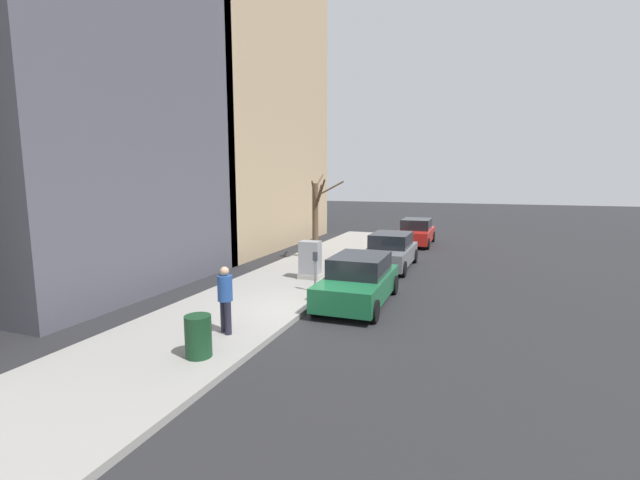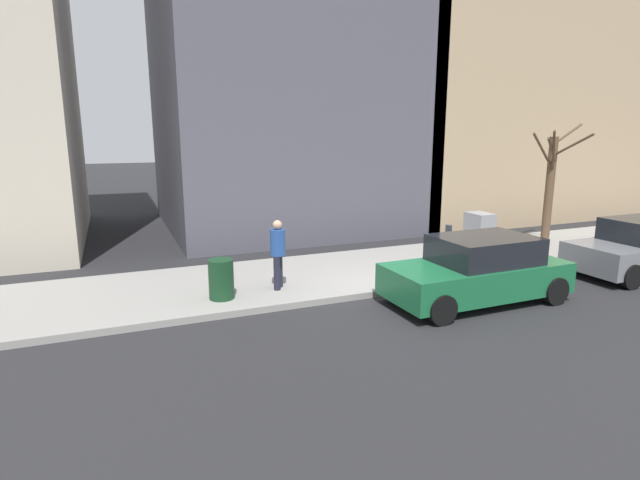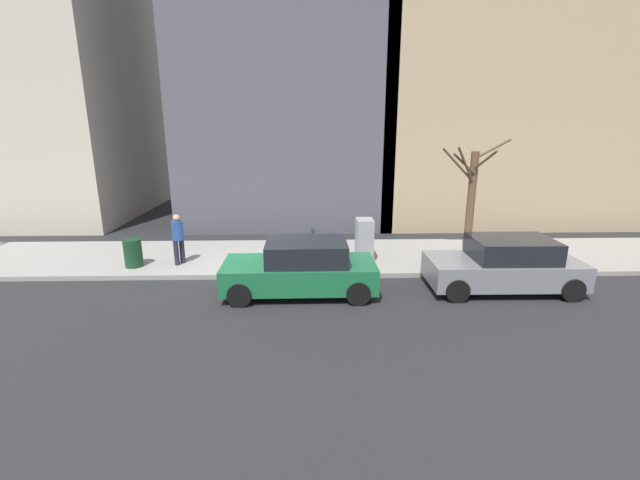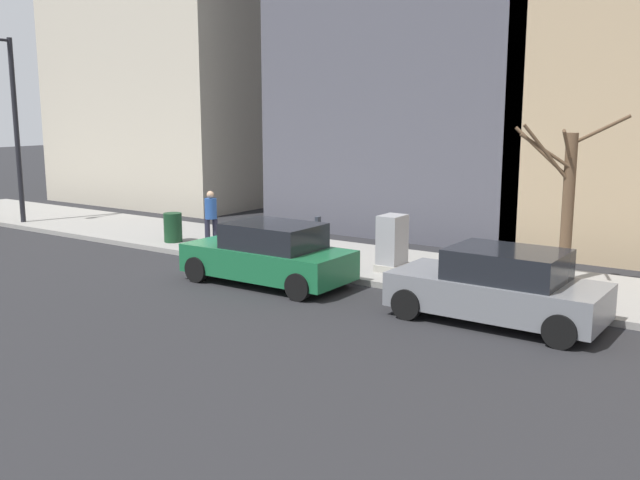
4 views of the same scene
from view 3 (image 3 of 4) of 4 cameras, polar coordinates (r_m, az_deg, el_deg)
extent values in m
plane|color=#232326|center=(13.32, -8.68, -5.20)|extent=(120.00, 120.00, 0.00)
cube|color=gray|center=(15.17, -7.79, -2.29)|extent=(4.00, 36.00, 0.15)
cube|color=slate|center=(13.25, 23.14, -3.80)|extent=(1.83, 4.21, 0.70)
cube|color=black|center=(13.15, 24.22, -1.09)|extent=(1.62, 2.21, 0.60)
cylinder|color=black|center=(12.02, 17.83, -6.45)|extent=(0.23, 0.64, 0.64)
cylinder|color=black|center=(13.54, 15.58, -3.82)|extent=(0.23, 0.64, 0.64)
cylinder|color=black|center=(13.34, 30.60, -5.74)|extent=(0.23, 0.64, 0.64)
cylinder|color=black|center=(14.72, 27.24, -3.45)|extent=(0.23, 0.64, 0.64)
cube|color=#196038|center=(11.95, -2.76, -4.55)|extent=(1.83, 4.21, 0.70)
cube|color=black|center=(11.74, -1.83, -1.55)|extent=(1.62, 2.21, 0.60)
cylinder|color=black|center=(11.38, -10.69, -7.20)|extent=(0.23, 0.64, 0.64)
cylinder|color=black|center=(12.95, -9.60, -4.33)|extent=(0.23, 0.64, 0.64)
cylinder|color=black|center=(11.33, 5.12, -7.09)|extent=(0.23, 0.64, 0.64)
cylinder|color=black|center=(12.90, 4.21, -4.23)|extent=(0.23, 0.64, 0.64)
cylinder|color=slate|center=(13.42, -0.92, -1.81)|extent=(0.07, 0.07, 1.05)
cube|color=#2D333D|center=(13.24, -0.93, 0.98)|extent=(0.14, 0.10, 0.30)
cube|color=#A8A399|center=(14.48, 5.85, -2.41)|extent=(0.83, 0.61, 0.18)
cube|color=#939399|center=(14.28, 5.93, 0.33)|extent=(0.75, 0.55, 1.25)
cylinder|color=brown|center=(16.29, 19.47, 4.86)|extent=(0.28, 0.28, 3.54)
cylinder|color=brown|center=(15.59, 18.93, 9.26)|extent=(0.84, 0.97, 1.42)
cylinder|color=brown|center=(15.60, 18.76, 9.51)|extent=(0.69, 1.08, 0.86)
cylinder|color=brown|center=(16.35, 22.05, 11.18)|extent=(0.13, 1.26, 0.73)
cylinder|color=brown|center=(15.74, 18.00, 9.41)|extent=(0.37, 1.30, 1.25)
cylinder|color=brown|center=(15.52, 21.11, 9.84)|extent=(1.36, 0.28, 0.79)
cylinder|color=#14381E|center=(14.99, -23.66, -1.60)|extent=(0.56, 0.56, 0.90)
cylinder|color=#1E1E2D|center=(14.80, -17.90, -1.40)|extent=(0.16, 0.16, 0.82)
cylinder|color=#1E1E2D|center=(14.65, -18.59, -1.63)|extent=(0.16, 0.16, 0.82)
cylinder|color=#23478C|center=(14.54, -18.48, 1.21)|extent=(0.36, 0.36, 0.62)
sphere|color=tan|center=(14.45, -18.62, 2.82)|extent=(0.22, 0.22, 0.22)
cube|color=tan|center=(26.45, 21.51, 24.78)|extent=(12.71, 12.71, 18.85)
cube|color=#4C4C56|center=(22.86, -4.63, 23.98)|extent=(9.39, 9.39, 16.19)
cube|color=#BCB29E|center=(26.90, -34.57, 19.80)|extent=(9.98, 9.98, 15.83)
camera|label=1|loc=(15.14, -60.37, 4.94)|focal=24.00mm
camera|label=2|loc=(8.21, -72.48, -1.20)|focal=28.00mm
camera|label=4|loc=(10.64, 98.72, -4.28)|focal=40.00mm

